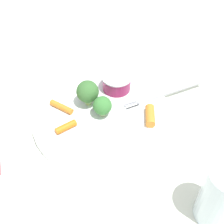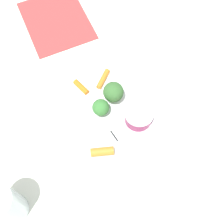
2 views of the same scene
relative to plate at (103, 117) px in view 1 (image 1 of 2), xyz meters
name	(u,v)px [view 1 (image 1 of 2)]	position (x,y,z in m)	size (l,w,h in m)	color
ground_plane	(103,119)	(0.00, 0.00, -0.01)	(2.40, 2.40, 0.00)	white
plate	(103,117)	(0.00, 0.00, 0.00)	(0.27, 0.27, 0.01)	white
sauce_cup	(117,82)	(0.05, 0.06, 0.02)	(0.06, 0.06, 0.03)	#881D4B
broccoli_floret_0	(88,92)	(-0.02, 0.04, 0.04)	(0.04, 0.04, 0.05)	#97C372
broccoli_floret_1	(103,105)	(0.00, 0.00, 0.03)	(0.04, 0.04, 0.04)	#93B172
carrot_stick_0	(150,116)	(0.08, -0.04, 0.01)	(0.02, 0.02, 0.05)	orange
carrot_stick_1	(61,107)	(-0.07, 0.04, 0.01)	(0.01, 0.01, 0.05)	orange
carrot_stick_2	(66,127)	(-0.07, -0.01, 0.01)	(0.01, 0.01, 0.04)	orange
fork	(163,94)	(0.14, 0.01, 0.01)	(0.18, 0.03, 0.00)	#AEB2B9
drinking_glass	(222,196)	(0.10, -0.24, 0.05)	(0.06, 0.06, 0.11)	silver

